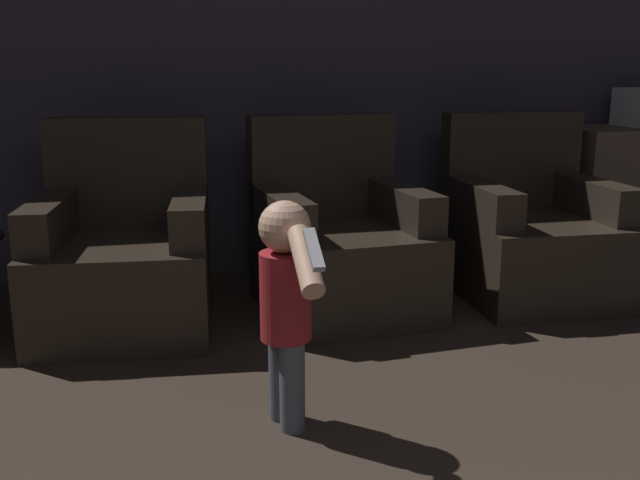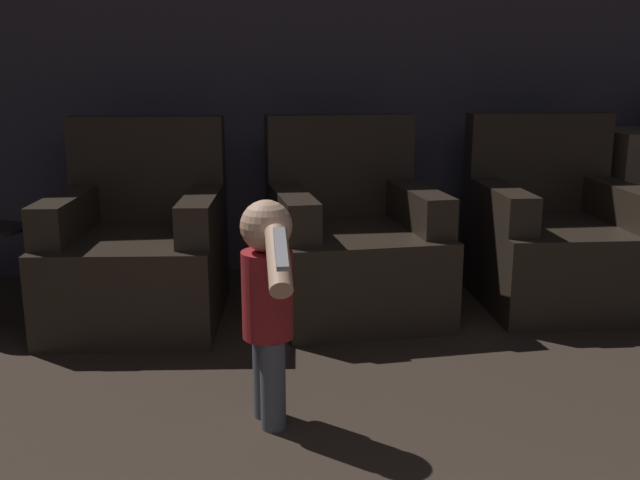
{
  "view_description": "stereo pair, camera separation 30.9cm",
  "coord_description": "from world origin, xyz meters",
  "px_view_note": "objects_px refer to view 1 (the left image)",
  "views": [
    {
      "loc": [
        -0.69,
        0.07,
        1.26
      ],
      "look_at": [
        -0.01,
        3.0,
        0.54
      ],
      "focal_mm": 40.0,
      "sensor_mm": 36.0,
      "label": 1
    },
    {
      "loc": [
        -0.38,
        0.02,
        1.26
      ],
      "look_at": [
        -0.01,
        3.0,
        0.54
      ],
      "focal_mm": 40.0,
      "sensor_mm": 36.0,
      "label": 2
    }
  ],
  "objects_px": {
    "armchair_left": "(125,257)",
    "person_toddler": "(286,297)",
    "armchair_middle": "(339,245)",
    "armchair_right": "(530,234)"
  },
  "relations": [
    {
      "from": "armchair_left",
      "to": "armchair_middle",
      "type": "distance_m",
      "value": 1.11
    },
    {
      "from": "armchair_middle",
      "to": "armchair_right",
      "type": "relative_size",
      "value": 1.0
    },
    {
      "from": "armchair_right",
      "to": "person_toddler",
      "type": "distance_m",
      "value": 2.07
    },
    {
      "from": "armchair_right",
      "to": "person_toddler",
      "type": "height_order",
      "value": "armchair_right"
    },
    {
      "from": "person_toddler",
      "to": "armchair_left",
      "type": "bearing_deg",
      "value": 12.06
    },
    {
      "from": "armchair_left",
      "to": "armchair_middle",
      "type": "relative_size",
      "value": 1.0
    },
    {
      "from": "armchair_left",
      "to": "person_toddler",
      "type": "xyz_separation_m",
      "value": [
        0.59,
        -1.25,
        0.15
      ]
    },
    {
      "from": "armchair_middle",
      "to": "armchair_right",
      "type": "bearing_deg",
      "value": -4.32
    },
    {
      "from": "armchair_left",
      "to": "armchair_right",
      "type": "relative_size",
      "value": 1.0
    },
    {
      "from": "armchair_left",
      "to": "armchair_right",
      "type": "xyz_separation_m",
      "value": [
        2.24,
        0.0,
        0.0
      ]
    }
  ]
}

